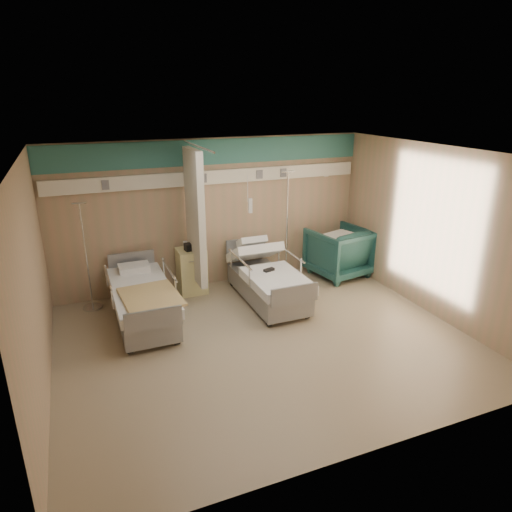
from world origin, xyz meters
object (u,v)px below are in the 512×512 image
(bed_left, at_px, (143,305))
(bed_right, at_px, (267,285))
(iv_stand_left, at_px, (90,288))
(iv_stand_right, at_px, (286,256))
(bedside_cabinet, at_px, (192,271))
(visitor_armchair, at_px, (339,252))

(bed_left, bearing_deg, bed_right, 0.00)
(iv_stand_left, bearing_deg, iv_stand_right, 0.45)
(bedside_cabinet, bearing_deg, visitor_armchair, -5.71)
(visitor_armchair, height_order, iv_stand_right, iv_stand_right)
(iv_stand_left, bearing_deg, visitor_armchair, -3.36)
(bed_right, height_order, iv_stand_left, iv_stand_left)
(visitor_armchair, height_order, iv_stand_left, iv_stand_left)
(bedside_cabinet, bearing_deg, iv_stand_left, -179.43)
(iv_stand_left, bearing_deg, bed_right, -16.64)
(iv_stand_right, distance_m, iv_stand_left, 3.76)
(bed_right, distance_m, bed_left, 2.20)
(bed_left, distance_m, iv_stand_right, 3.15)
(bedside_cabinet, bearing_deg, bed_right, -38.05)
(bed_left, height_order, bedside_cabinet, bedside_cabinet)
(bed_right, xyz_separation_m, visitor_armchair, (1.85, 0.60, 0.19))
(bedside_cabinet, height_order, iv_stand_right, iv_stand_right)
(bedside_cabinet, height_order, iv_stand_left, iv_stand_left)
(bed_right, relative_size, visitor_armchair, 1.96)
(bedside_cabinet, height_order, visitor_armchair, visitor_armchair)
(iv_stand_right, bearing_deg, iv_stand_left, -179.55)
(visitor_armchair, bearing_deg, bed_left, -1.41)
(bedside_cabinet, relative_size, iv_stand_right, 0.39)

